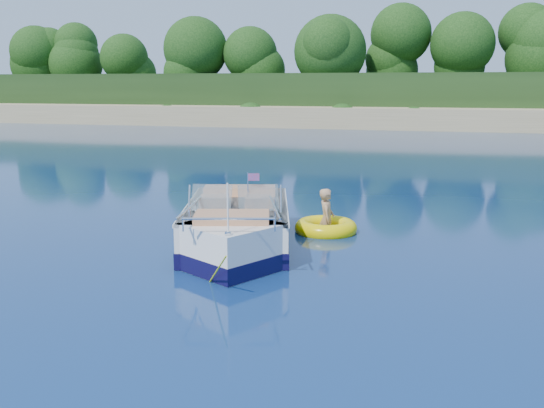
# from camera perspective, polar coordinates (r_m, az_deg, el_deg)

# --- Properties ---
(ground) EXTENTS (160.00, 160.00, 0.00)m
(ground) POSITION_cam_1_polar(r_m,az_deg,el_deg) (9.51, 9.60, -8.74)
(ground) COLOR #091B45
(ground) RESTS_ON ground
(shoreline) EXTENTS (170.00, 59.00, 6.00)m
(shoreline) POSITION_cam_1_polar(r_m,az_deg,el_deg) (72.73, 14.62, 9.17)
(shoreline) COLOR #9D8A5B
(shoreline) RESTS_ON ground
(treeline) EXTENTS (150.00, 7.12, 8.19)m
(treeline) POSITION_cam_1_polar(r_m,az_deg,el_deg) (49.99, 14.61, 13.60)
(treeline) COLOR black
(treeline) RESTS_ON ground
(motorboat) EXTENTS (2.93, 5.55, 1.89)m
(motorboat) POSITION_cam_1_polar(r_m,az_deg,el_deg) (12.05, -3.37, -2.48)
(motorboat) COLOR white
(motorboat) RESTS_ON ground
(tow_tube) EXTENTS (1.49, 1.49, 0.37)m
(tow_tube) POSITION_cam_1_polar(r_m,az_deg,el_deg) (13.45, 5.09, -2.24)
(tow_tube) COLOR #FFDF04
(tow_tube) RESTS_ON ground
(boy) EXTENTS (0.48, 0.82, 1.51)m
(boy) POSITION_cam_1_polar(r_m,az_deg,el_deg) (13.53, 5.13, -2.57)
(boy) COLOR tan
(boy) RESTS_ON ground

